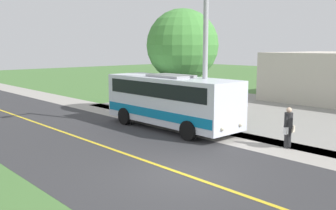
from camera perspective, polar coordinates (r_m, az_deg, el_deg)
The scene contains 8 objects.
ground_plane at distance 12.52m, azimuth 2.30°, elevation -10.41°, with size 120.00×120.00×0.00m, color #477238.
road_surface at distance 12.52m, azimuth 2.30°, elevation -10.39°, with size 8.00×100.00×0.01m, color #333335.
sidewalk at distance 16.45m, azimuth 15.33°, elevation -6.00°, with size 2.40×100.00×0.01m, color #9E9991.
road_centre_line at distance 12.52m, azimuth 2.30°, elevation -10.37°, with size 0.16×100.00×0.00m, color gold.
shuttle_bus_front at distance 18.97m, azimuth 0.43°, elevation 0.91°, with size 2.56×7.78×2.73m.
pedestrian_with_bags at distance 16.18m, azimuth 17.72°, elevation -3.07°, with size 0.72×0.34×1.69m.
street_light_pole at distance 17.85m, azimuth 5.47°, elevation 10.98°, with size 1.97×0.24×8.78m.
tree_curbside at distance 22.39m, azimuth 2.19°, elevation 8.99°, with size 4.23×4.23×6.32m.
Camera 1 is at (8.35, 8.37, 4.13)m, focal length 40.36 mm.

